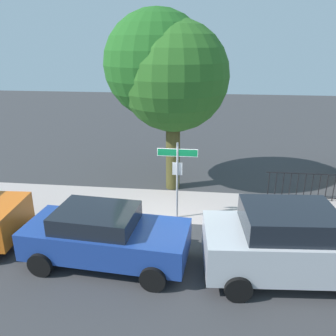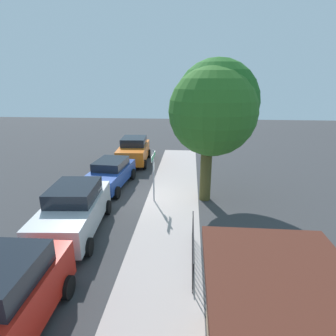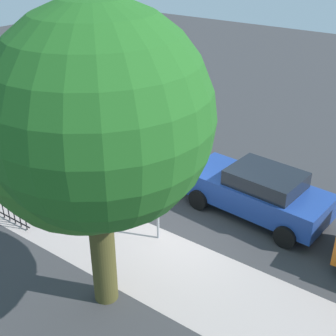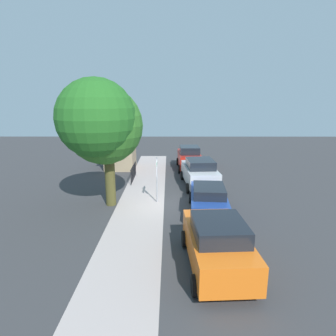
{
  "view_description": "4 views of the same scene",
  "coord_description": "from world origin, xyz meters",
  "px_view_note": "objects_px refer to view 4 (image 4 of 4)",
  "views": [
    {
      "loc": [
        1.3,
        -9.86,
        5.56
      ],
      "look_at": [
        0.02,
        1.15,
        1.48
      ],
      "focal_mm": 36.76,
      "sensor_mm": 36.0,
      "label": 1
    },
    {
      "loc": [
        12.86,
        2.12,
        5.74
      ],
      "look_at": [
        0.18,
        1.08,
        1.65
      ],
      "focal_mm": 29.34,
      "sensor_mm": 36.0,
      "label": 2
    },
    {
      "loc": [
        -5.85,
        8.54,
        7.63
      ],
      "look_at": [
        0.42,
        -0.08,
        1.99
      ],
      "focal_mm": 48.61,
      "sensor_mm": 36.0,
      "label": 3
    },
    {
      "loc": [
        -14.85,
        -0.26,
        5.66
      ],
      "look_at": [
        -0.14,
        -0.22,
        2.12
      ],
      "focal_mm": 30.42,
      "sensor_mm": 36.0,
      "label": 4
    }
  ],
  "objects_px": {
    "street_sign": "(157,171)",
    "car_orange": "(217,243)",
    "car_blue": "(208,199)",
    "car_silver": "(199,172)",
    "shade_tree": "(99,122)",
    "utility_shed": "(120,153)",
    "car_red": "(189,158)"
  },
  "relations": [
    {
      "from": "street_sign",
      "to": "car_orange",
      "type": "distance_m",
      "value": 6.91
    },
    {
      "from": "car_blue",
      "to": "car_silver",
      "type": "bearing_deg",
      "value": 3.81
    },
    {
      "from": "car_orange",
      "to": "car_blue",
      "type": "bearing_deg",
      "value": -7.36
    },
    {
      "from": "shade_tree",
      "to": "utility_shed",
      "type": "bearing_deg",
      "value": 3.4
    },
    {
      "from": "car_orange",
      "to": "utility_shed",
      "type": "height_order",
      "value": "utility_shed"
    },
    {
      "from": "shade_tree",
      "to": "car_orange",
      "type": "distance_m",
      "value": 8.58
    },
    {
      "from": "street_sign",
      "to": "shade_tree",
      "type": "distance_m",
      "value": 4.03
    },
    {
      "from": "car_blue",
      "to": "car_red",
      "type": "distance_m",
      "value": 9.61
    },
    {
      "from": "car_orange",
      "to": "car_red",
      "type": "xyz_separation_m",
      "value": [
        14.4,
        -0.06,
        0.05
      ]
    },
    {
      "from": "car_silver",
      "to": "car_orange",
      "type": "bearing_deg",
      "value": 173.11
    },
    {
      "from": "car_blue",
      "to": "car_silver",
      "type": "distance_m",
      "value": 4.8
    },
    {
      "from": "car_orange",
      "to": "car_red",
      "type": "bearing_deg",
      "value": -3.27
    },
    {
      "from": "car_orange",
      "to": "car_silver",
      "type": "relative_size",
      "value": 0.94
    },
    {
      "from": "shade_tree",
      "to": "car_blue",
      "type": "relative_size",
      "value": 1.54
    },
    {
      "from": "shade_tree",
      "to": "car_silver",
      "type": "xyz_separation_m",
      "value": [
        3.8,
        -5.59,
        -3.61
      ]
    },
    {
      "from": "car_silver",
      "to": "utility_shed",
      "type": "xyz_separation_m",
      "value": [
        5.11,
        6.12,
        0.33
      ]
    },
    {
      "from": "car_red",
      "to": "utility_shed",
      "type": "distance_m",
      "value": 5.78
    },
    {
      "from": "utility_shed",
      "to": "car_silver",
      "type": "bearing_deg",
      "value": -129.86
    },
    {
      "from": "car_blue",
      "to": "utility_shed",
      "type": "relative_size",
      "value": 1.42
    },
    {
      "from": "car_blue",
      "to": "street_sign",
      "type": "bearing_deg",
      "value": 62.56
    },
    {
      "from": "street_sign",
      "to": "shade_tree",
      "type": "bearing_deg",
      "value": 102.85
    },
    {
      "from": "shade_tree",
      "to": "car_orange",
      "type": "height_order",
      "value": "shade_tree"
    },
    {
      "from": "car_blue",
      "to": "car_silver",
      "type": "height_order",
      "value": "car_silver"
    },
    {
      "from": "car_silver",
      "to": "utility_shed",
      "type": "distance_m",
      "value": 7.97
    },
    {
      "from": "street_sign",
      "to": "utility_shed",
      "type": "relative_size",
      "value": 0.85
    },
    {
      "from": "shade_tree",
      "to": "car_orange",
      "type": "xyz_separation_m",
      "value": [
        -5.8,
        -5.18,
        -3.62
      ]
    },
    {
      "from": "shade_tree",
      "to": "car_blue",
      "type": "height_order",
      "value": "shade_tree"
    },
    {
      "from": "car_red",
      "to": "utility_shed",
      "type": "height_order",
      "value": "utility_shed"
    },
    {
      "from": "car_orange",
      "to": "car_blue",
      "type": "relative_size",
      "value": 0.99
    },
    {
      "from": "shade_tree",
      "to": "car_silver",
      "type": "distance_m",
      "value": 7.66
    },
    {
      "from": "street_sign",
      "to": "car_blue",
      "type": "bearing_deg",
      "value": -121.83
    },
    {
      "from": "street_sign",
      "to": "car_orange",
      "type": "relative_size",
      "value": 0.6
    }
  ]
}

